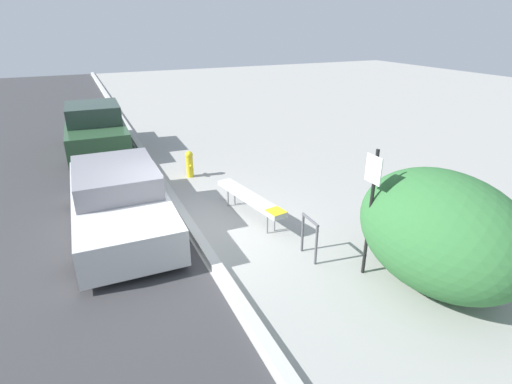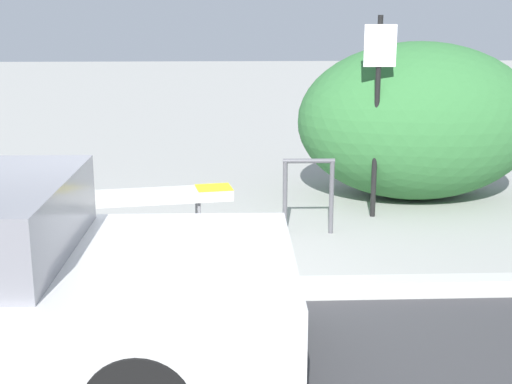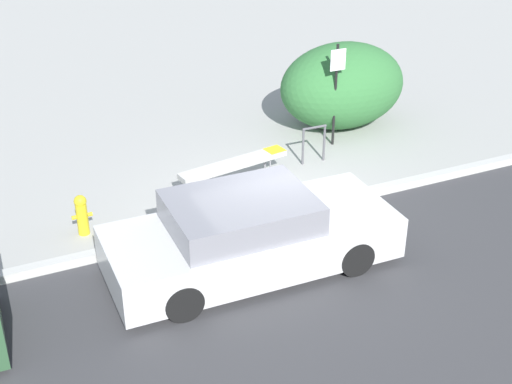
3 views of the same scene
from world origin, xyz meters
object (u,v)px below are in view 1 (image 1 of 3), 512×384
object	(u,v)px
bike_rack	(309,234)
fire_hydrant	(190,163)
bench	(250,198)
parked_car_far	(96,131)
parked_car_near	(119,199)
sign_post	(371,202)

from	to	relation	value
bike_rack	fire_hydrant	size ratio (longest dim) A/B	1.08
bench	parked_car_far	distance (m)	7.35
bike_rack	parked_car_near	xyz separation A→B (m)	(-2.84, -3.05, 0.12)
bike_rack	sign_post	bearing A→B (deg)	36.37
parked_car_near	parked_car_far	xyz separation A→B (m)	(-5.97, -0.01, 0.08)
sign_post	fire_hydrant	world-z (taller)	sign_post
bike_rack	sign_post	size ratio (longest dim) A/B	0.36
bench	parked_car_far	xyz separation A→B (m)	(-6.83, -2.71, 0.20)
parked_car_far	bench	bearing A→B (deg)	23.14
bike_rack	fire_hydrant	world-z (taller)	bike_rack
sign_post	bike_rack	bearing A→B (deg)	-143.63
bike_rack	parked_car_far	xyz separation A→B (m)	(-8.80, -3.05, 0.20)
bike_rack	parked_car_far	world-z (taller)	parked_car_far
bench	sign_post	size ratio (longest dim) A/B	1.02
bench	parked_car_near	bearing A→B (deg)	-117.35
bench	sign_post	distance (m)	3.09
sign_post	parked_car_near	bearing A→B (deg)	-135.08
fire_hydrant	parked_car_far	distance (m)	4.33
bench	bike_rack	xyz separation A→B (m)	(1.97, 0.35, 0.00)
sign_post	fire_hydrant	distance (m)	6.18
bench	bike_rack	distance (m)	2.00
fire_hydrant	parked_car_near	xyz separation A→B (m)	(2.24, -2.18, 0.21)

